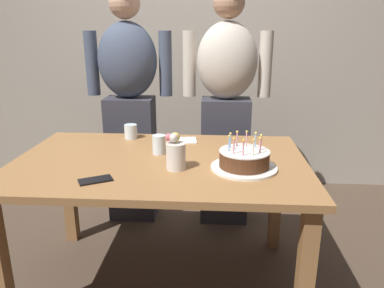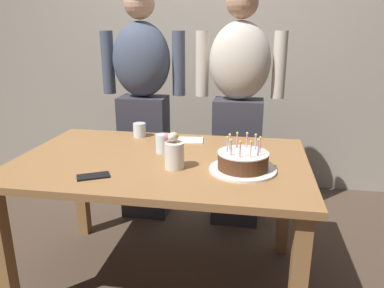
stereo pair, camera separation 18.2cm
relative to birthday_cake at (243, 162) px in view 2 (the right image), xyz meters
name	(u,v)px [view 2 (the right image)]	position (x,y,z in m)	size (l,w,h in m)	color
ground_plane	(164,279)	(-0.42, 0.10, -0.78)	(10.00, 10.00, 0.00)	#47382B
back_wall	(204,39)	(-0.42, 1.65, 0.52)	(5.20, 0.10, 2.60)	#9E9384
dining_table	(162,176)	(-0.42, 0.10, -0.14)	(1.50, 0.96, 0.74)	olive
birthday_cake	(243,162)	(0.00, 0.00, 0.00)	(0.32, 0.32, 0.17)	white
water_glass_near	(162,144)	(-0.44, 0.20, 0.01)	(0.07, 0.07, 0.10)	silver
water_glass_far	(140,130)	(-0.66, 0.48, 0.00)	(0.08, 0.08, 0.09)	silver
cell_phone	(93,176)	(-0.67, -0.20, -0.04)	(0.14, 0.07, 0.01)	black
napkin_stack	(190,140)	(-0.33, 0.44, -0.04)	(0.16, 0.12, 0.01)	white
flower_vase	(174,153)	(-0.33, -0.02, 0.04)	(0.10, 0.09, 0.18)	silver
person_man_bearded	(143,103)	(-0.75, 0.88, 0.09)	(0.61, 0.27, 1.66)	#33333D
person_woman_cardigan	(238,106)	(-0.07, 0.88, 0.09)	(0.61, 0.27, 1.66)	#33333D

